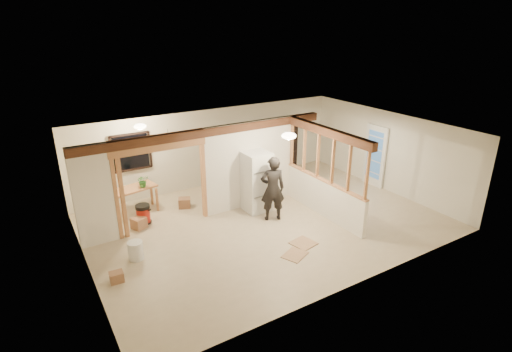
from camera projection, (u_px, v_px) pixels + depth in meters
floor at (266, 222)px, 10.77m from camera, size 9.00×6.50×0.01m
ceiling at (267, 132)px, 9.87m from camera, size 9.00×6.50×0.01m
wall_back at (212, 147)px, 12.90m from camera, size 9.00×0.01×2.50m
wall_front at (358, 232)px, 7.74m from camera, size 9.00×0.01×2.50m
wall_left at (82, 222)px, 8.13m from camera, size 0.01×6.50×2.50m
wall_right at (387, 151)px, 12.51m from camera, size 0.01×6.50×2.50m
partition_left_stub at (93, 196)px, 9.30m from camera, size 0.90×0.12×2.50m
partition_center at (250, 164)px, 11.37m from camera, size 2.80×0.12×2.50m
doorway_frame at (162, 188)px, 10.16m from camera, size 2.46×0.14×2.20m
header_beam_back at (210, 132)px, 10.38m from camera, size 7.00×0.18×0.22m
header_beam_right at (327, 132)px, 10.37m from camera, size 0.18×3.30×0.22m
pony_wall at (323, 198)px, 11.05m from camera, size 0.12×3.20×1.00m
stud_partition at (325, 158)px, 10.63m from camera, size 0.14×3.20×1.32m
window_back at (131, 152)px, 11.47m from camera, size 1.12×0.10×1.10m
french_door at (375, 156)px, 12.88m from camera, size 0.12×0.86×2.00m
ceiling_dome_main at (289, 136)px, 9.62m from camera, size 0.36×0.36×0.16m
ceiling_dome_util at (140, 126)px, 10.49m from camera, size 0.32×0.32×0.14m
hanging_bulb at (168, 141)px, 10.28m from camera, size 0.07×0.07×0.07m
refrigerator at (257, 182)px, 11.19m from camera, size 0.71×0.69×1.72m
woman at (273, 189)px, 10.62m from camera, size 0.77×0.64×1.80m
work_table at (135, 200)px, 11.22m from camera, size 1.29×0.83×0.75m
potted_plant at (143, 181)px, 11.06m from camera, size 0.33×0.28×0.35m
shop_vac at (143, 214)px, 10.63m from camera, size 0.46×0.46×0.54m
bookshelf at (285, 148)px, 14.22m from camera, size 0.85×0.28×1.71m
bucket at (136, 251)px, 9.03m from camera, size 0.35×0.35×0.43m
box_util_a at (184, 203)px, 11.58m from camera, size 0.42×0.39×0.29m
box_util_b at (139, 223)px, 10.41m from camera, size 0.42×0.42×0.30m
box_front at (117, 277)px, 8.27m from camera, size 0.29×0.24×0.22m
floor_panel_near at (303, 243)px, 9.73m from camera, size 0.63×0.63×0.02m
floor_panel_far at (295, 255)px, 9.24m from camera, size 0.69×0.63×0.02m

